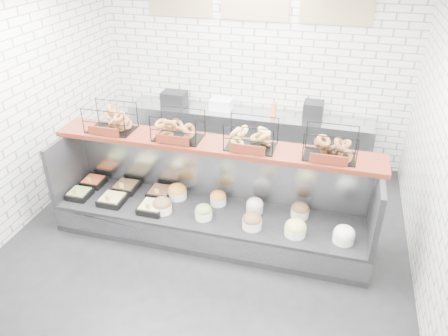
% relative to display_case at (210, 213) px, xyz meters
% --- Properties ---
extents(ground, '(5.50, 5.50, 0.00)m').
position_rel_display_case_xyz_m(ground, '(0.01, -0.34, -0.33)').
color(ground, black).
rests_on(ground, ground).
extents(room_shell, '(5.02, 5.51, 3.01)m').
position_rel_display_case_xyz_m(room_shell, '(0.01, 0.26, 1.73)').
color(room_shell, silver).
rests_on(room_shell, ground).
extents(display_case, '(4.00, 0.90, 1.20)m').
position_rel_display_case_xyz_m(display_case, '(0.00, 0.00, 0.00)').
color(display_case, black).
rests_on(display_case, ground).
extents(bagel_shelf, '(4.10, 0.50, 0.40)m').
position_rel_display_case_xyz_m(bagel_shelf, '(0.00, 0.18, 1.05)').
color(bagel_shelf, '#49180F').
rests_on(bagel_shelf, display_case).
extents(prep_counter, '(4.00, 0.60, 1.20)m').
position_rel_display_case_xyz_m(prep_counter, '(-0.00, 2.09, 0.14)').
color(prep_counter, '#93969B').
rests_on(prep_counter, ground).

